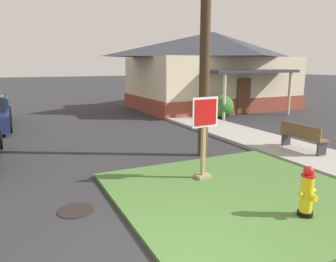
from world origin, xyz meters
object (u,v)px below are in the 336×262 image
Objects in this scene: stop_sign at (204,140)px; fire_hydrant at (307,193)px; street_bench at (302,136)px; manhole_cover at (76,210)px.

fire_hydrant is at bearing -75.97° from stop_sign.
manhole_cover is at bearing -171.60° from street_bench.
fire_hydrant is 0.60× the size of street_bench.
stop_sign reaches higher than fire_hydrant.
manhole_cover is at bearing -173.93° from stop_sign.
stop_sign reaches higher than manhole_cover.
manhole_cover is 7.31m from street_bench.
stop_sign is at bearing 104.03° from fire_hydrant.
fire_hydrant is 2.64m from stop_sign.
street_bench is at bearing 43.04° from fire_hydrant.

